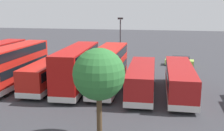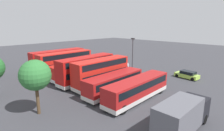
% 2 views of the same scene
% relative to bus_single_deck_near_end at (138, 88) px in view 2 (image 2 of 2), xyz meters
% --- Properties ---
extents(ground_plane, '(140.00, 140.00, 0.00)m').
position_rel_bus_single_deck_near_end_xyz_m(ground_plane, '(10.83, -9.25, -1.62)').
color(ground_plane, '#38383D').
extents(bus_single_deck_near_end, '(2.81, 11.56, 2.95)m').
position_rel_bus_single_deck_near_end_xyz_m(bus_single_deck_near_end, '(0.00, 0.00, 0.00)').
color(bus_single_deck_near_end, '#A51919').
rests_on(bus_single_deck_near_end, ground).
extents(bus_single_deck_second, '(2.93, 10.50, 2.95)m').
position_rel_bus_single_deck_near_end_xyz_m(bus_single_deck_second, '(3.84, 0.51, -0.00)').
color(bus_single_deck_second, '#A51919').
rests_on(bus_single_deck_second, ground).
extents(bus_double_decker_third, '(2.64, 10.22, 4.55)m').
position_rel_bus_single_deck_near_end_xyz_m(bus_double_decker_third, '(7.44, -0.21, 0.82)').
color(bus_double_decker_third, red).
rests_on(bus_double_decker_third, ground).
extents(bus_double_decker_fourth, '(3.13, 11.16, 4.55)m').
position_rel_bus_single_deck_near_end_xyz_m(bus_double_decker_fourth, '(10.85, 0.12, 0.83)').
color(bus_double_decker_fourth, '#B71411').
rests_on(bus_double_decker_fourth, ground).
extents(bus_single_deck_fifth, '(2.90, 10.17, 2.95)m').
position_rel_bus_single_deck_near_end_xyz_m(bus_single_deck_fifth, '(14.27, 0.15, -0.00)').
color(bus_single_deck_fifth, red).
rests_on(bus_single_deck_fifth, ground).
extents(bus_double_decker_sixth, '(2.65, 11.25, 4.55)m').
position_rel_bus_single_deck_near_end_xyz_m(bus_double_decker_sixth, '(18.16, -0.13, 0.83)').
color(bus_double_decker_sixth, red).
rests_on(bus_double_decker_sixth, ground).
extents(bus_double_decker_seventh, '(2.64, 11.76, 4.55)m').
position_rel_bus_single_deck_near_end_xyz_m(bus_double_decker_seventh, '(21.52, -0.41, 0.83)').
color(bus_double_decker_seventh, '#B71411').
rests_on(bus_double_decker_seventh, ground).
extents(box_truck_blue, '(2.61, 7.53, 3.20)m').
position_rel_bus_single_deck_near_end_xyz_m(box_truck_blue, '(-7.32, 2.93, 0.08)').
color(box_truck_blue, '#595960').
rests_on(box_truck_blue, ground).
extents(car_hatchback_silver, '(4.42, 2.19, 1.43)m').
position_rel_bus_single_deck_near_end_xyz_m(car_hatchback_silver, '(-0.79, -14.54, -0.92)').
color(car_hatchback_silver, '#A5D14C').
rests_on(car_hatchback_silver, ground).
extents(car_small_green, '(4.01, 4.50, 1.43)m').
position_rel_bus_single_deck_near_end_xyz_m(car_small_green, '(14.47, -12.22, -0.92)').
color(car_small_green, silver).
rests_on(car_small_green, ground).
extents(lamp_post_tall, '(0.70, 0.30, 7.45)m').
position_rel_bus_single_deck_near_end_xyz_m(lamp_post_tall, '(7.51, -8.38, 2.77)').
color(lamp_post_tall, '#38383D').
rests_on(lamp_post_tall, ground).
extents(waste_bin_yellow, '(0.60, 0.60, 0.95)m').
position_rel_bus_single_deck_near_end_xyz_m(waste_bin_yellow, '(23.73, -10.78, -1.15)').
color(waste_bin_yellow, '#197F33').
rests_on(waste_bin_yellow, ground).
extents(tree_leftmost, '(3.40, 3.40, 6.29)m').
position_rel_bus_single_deck_near_end_xyz_m(tree_leftmost, '(5.74, 11.01, 2.94)').
color(tree_leftmost, '#4C3823').
rests_on(tree_leftmost, ground).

